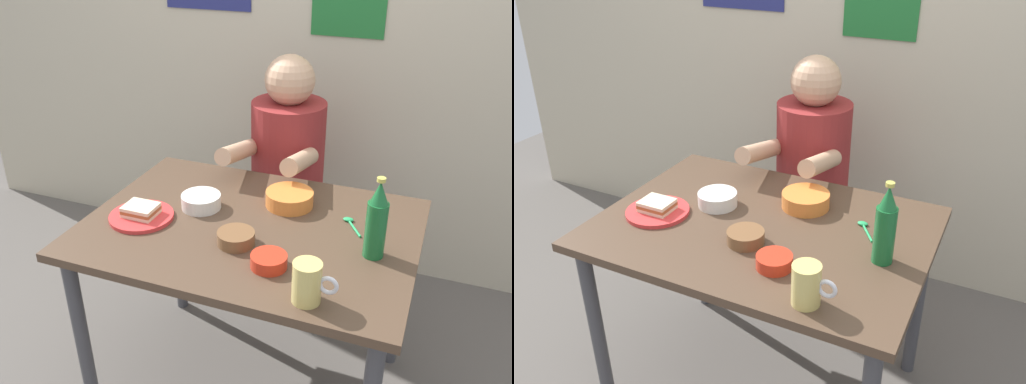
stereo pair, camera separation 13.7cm
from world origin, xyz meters
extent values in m
plane|color=#59544F|center=(0.00, 0.00, 0.00)|extent=(6.00, 6.00, 0.00)
cube|color=#BCB299|center=(0.00, 1.05, 1.30)|extent=(4.40, 0.08, 2.60)
cube|color=#4C3828|center=(0.00, 0.00, 0.72)|extent=(1.10, 0.80, 0.03)
cylinder|color=#3F3F44|center=(-0.49, -0.34, 0.35)|extent=(0.05, 0.05, 0.71)
cylinder|color=#3F3F44|center=(-0.49, 0.34, 0.35)|extent=(0.05, 0.05, 0.71)
cylinder|color=#3F3F44|center=(0.49, 0.34, 0.35)|extent=(0.05, 0.05, 0.71)
cylinder|color=#4C4C51|center=(-0.08, 0.63, 0.21)|extent=(0.08, 0.08, 0.41)
cylinder|color=#2D2D33|center=(-0.08, 0.63, 0.43)|extent=(0.34, 0.34, 0.04)
cylinder|color=maroon|center=(-0.08, 0.63, 0.71)|extent=(0.32, 0.32, 0.52)
sphere|color=tan|center=(-0.08, 0.63, 1.06)|extent=(0.21, 0.21, 0.21)
cylinder|color=tan|center=(-0.21, 0.38, 0.82)|extent=(0.07, 0.31, 0.14)
cylinder|color=tan|center=(0.05, 0.38, 0.82)|extent=(0.07, 0.31, 0.14)
cylinder|color=red|center=(-0.36, -0.09, 0.75)|extent=(0.22, 0.22, 0.01)
cube|color=beige|center=(-0.36, -0.09, 0.76)|extent=(0.11, 0.09, 0.01)
cube|color=#9E592D|center=(-0.36, -0.09, 0.77)|extent=(0.11, 0.09, 0.01)
cube|color=beige|center=(-0.36, -0.09, 0.78)|extent=(0.11, 0.09, 0.01)
cylinder|color=#D1BC66|center=(0.29, -0.32, 0.80)|extent=(0.08, 0.08, 0.12)
torus|color=silver|center=(0.34, -0.32, 0.81)|extent=(0.06, 0.01, 0.06)
cylinder|color=#19602D|center=(0.41, -0.03, 0.83)|extent=(0.06, 0.06, 0.18)
cone|color=#19602D|center=(0.41, -0.03, 0.95)|extent=(0.05, 0.05, 0.07)
cylinder|color=#BFB74C|center=(0.41, -0.03, 1.00)|extent=(0.03, 0.03, 0.01)
cylinder|color=brown|center=(0.00, -0.12, 0.76)|extent=(0.12, 0.12, 0.04)
cylinder|color=brown|center=(0.00, -0.12, 0.77)|extent=(0.10, 0.10, 0.02)
cylinder|color=orange|center=(0.08, 0.18, 0.77)|extent=(0.17, 0.17, 0.05)
cylinder|color=#B25B2D|center=(0.08, 0.18, 0.78)|extent=(0.14, 0.14, 0.02)
cylinder|color=red|center=(0.14, -0.20, 0.76)|extent=(0.11, 0.11, 0.04)
cylinder|color=#A33521|center=(0.14, -0.20, 0.77)|extent=(0.09, 0.09, 0.02)
cylinder|color=silver|center=(-0.21, 0.05, 0.77)|extent=(0.14, 0.14, 0.05)
cylinder|color=tan|center=(-0.21, 0.05, 0.78)|extent=(0.11, 0.11, 0.02)
cylinder|color=#26A559|center=(0.33, 0.10, 0.74)|extent=(0.07, 0.10, 0.01)
ellipsoid|color=#26A559|center=(0.30, 0.14, 0.75)|extent=(0.04, 0.02, 0.01)
camera|label=1|loc=(0.58, -1.43, 1.66)|focal=37.52mm
camera|label=2|loc=(0.70, -1.38, 1.66)|focal=37.52mm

